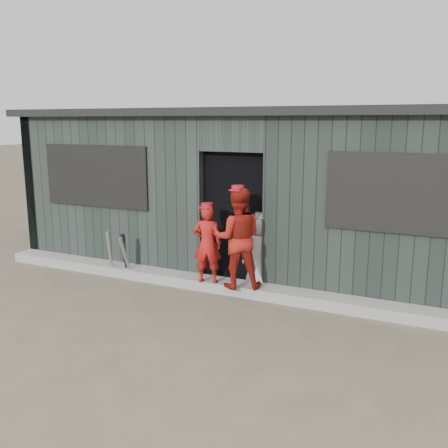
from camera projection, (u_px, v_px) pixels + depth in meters
The scene contains 9 objects.
ground at pixel (156, 339), 5.66m from camera, with size 80.00×80.00×0.00m, color brown.
curb at pixel (225, 286), 7.26m from camera, with size 8.00×0.36×0.15m, color gray.
bat_left at pixel (110, 253), 7.91m from camera, with size 0.07×0.07×0.73m, color gray.
bat_mid at pixel (126, 257), 7.78m from camera, with size 0.07×0.07×0.70m, color gray.
bat_right at pixel (125, 255), 7.83m from camera, with size 0.07×0.07×0.72m, color black.
player_red_left at pixel (207, 244), 7.09m from camera, with size 0.41×0.27×1.13m, color #AF1715.
player_red_right at pixel (237, 238), 6.85m from camera, with size 0.68×0.53×1.41m, color maroon.
player_grey_back at pixel (260, 252), 7.26m from camera, with size 0.55×0.36×1.12m, color #A3A3A3.
dugout at pixel (267, 189), 8.50m from camera, with size 8.30×3.30×2.62m.
Camera 1 is at (2.95, -4.44, 2.43)m, focal length 40.00 mm.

